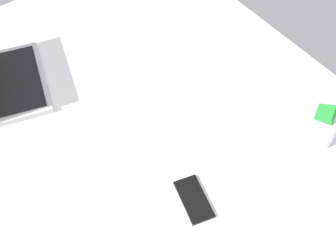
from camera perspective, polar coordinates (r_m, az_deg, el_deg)
bed_mattress at (r=137.76cm, az=-2.80°, el=-5.23°), size 180.00×140.00×18.00cm
snack_cup at (r=135.49cm, az=19.71°, el=-0.01°), size 9.00×9.09×13.63cm
cell_phone at (r=121.49cm, az=3.44°, el=-9.64°), size 15.27×10.13×0.80cm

